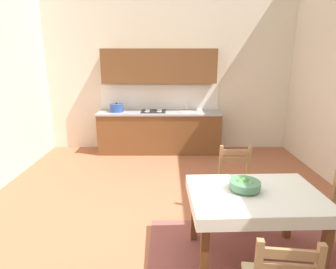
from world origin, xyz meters
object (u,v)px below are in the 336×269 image
dining_chair_kitchen_side (236,186)px  dining_table (254,205)px  kitchen_cabinetry (159,113)px  fruit_bowl (245,185)px

dining_chair_kitchen_side → dining_table: bearing=-91.4°
kitchen_cabinetry → dining_chair_kitchen_side: 2.94m
kitchen_cabinetry → fruit_bowl: kitchen_cabinetry is taller
dining_chair_kitchen_side → fruit_bowl: 0.84m
kitchen_cabinetry → dining_chair_kitchen_side: size_ratio=2.84×
kitchen_cabinetry → dining_table: kitchen_cabinetry is taller
dining_table → kitchen_cabinetry: bearing=106.4°
dining_chair_kitchen_side → fruit_bowl: (-0.12, -0.75, 0.37)m
fruit_bowl → kitchen_cabinetry: bearing=105.2°
dining_table → fruit_bowl: (-0.10, 0.05, 0.20)m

